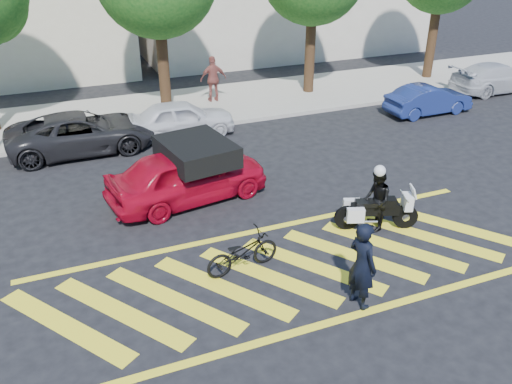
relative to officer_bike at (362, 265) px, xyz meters
name	(u,v)px	position (x,y,z in m)	size (l,w,h in m)	color
ground	(293,270)	(-0.76, 1.60, -0.97)	(90.00, 90.00, 0.00)	black
sidewalk	(167,110)	(-0.76, 13.60, -0.90)	(60.00, 5.00, 0.15)	#9E998E
crosswalk	(291,270)	(-0.80, 1.60, -0.97)	(12.33, 4.00, 0.01)	yellow
officer_bike	(362,265)	(0.00, 0.00, 0.00)	(0.71, 0.47, 1.95)	black
bicycle	(242,252)	(-1.81, 2.05, -0.50)	(0.62, 1.79, 0.94)	black
police_motorcycle	(375,210)	(2.00, 2.50, -0.46)	(2.08, 1.08, 0.95)	black
officer_moto	(376,200)	(1.99, 2.49, -0.15)	(0.80, 0.63, 1.65)	black
red_convertible	(188,175)	(-2.02, 5.82, -0.20)	(1.82, 4.53, 1.54)	#AC071F
parked_mid_left	(81,133)	(-4.40, 10.60, -0.30)	(2.24, 4.86, 1.35)	black
parked_mid_right	(182,118)	(-0.86, 10.80, -0.32)	(1.54, 3.82, 1.30)	silver
parked_right	(428,100)	(9.01, 9.40, -0.38)	(1.25, 3.57, 1.18)	navy
parked_far_right	(496,77)	(13.85, 10.80, -0.33)	(1.81, 4.44, 1.29)	#B5B7BD
pedestrian_right	(213,79)	(1.36, 13.83, 0.13)	(1.11, 0.46, 1.90)	#954C43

